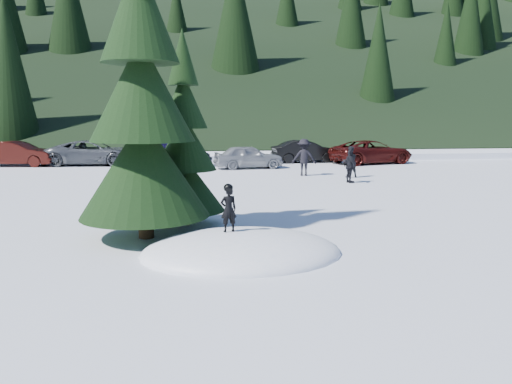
{
  "coord_description": "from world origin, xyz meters",
  "views": [
    {
      "loc": [
        -1.24,
        -10.7,
        3.02
      ],
      "look_at": [
        0.59,
        1.82,
        1.1
      ],
      "focal_mm": 35.0,
      "sensor_mm": 36.0,
      "label": 1
    }
  ],
  "objects": [
    {
      "name": "spruce_tall",
      "position": [
        -2.2,
        1.8,
        3.32
      ],
      "size": [
        3.2,
        3.2,
        8.6
      ],
      "color": "black",
      "rests_on": "ground"
    },
    {
      "name": "car_5",
      "position": [
        6.78,
        21.5,
        0.73
      ],
      "size": [
        4.52,
        1.83,
        1.46
      ],
      "primitive_type": "imported",
      "rotation": [
        0.0,
        0.0,
        1.64
      ],
      "color": "black",
      "rests_on": "ground"
    },
    {
      "name": "adult_1",
      "position": [
        6.3,
        11.13,
        0.77
      ],
      "size": [
        0.56,
        0.96,
        1.53
      ],
      "primitive_type": "imported",
      "rotation": [
        0.0,
        0.0,
        1.79
      ],
      "color": "black",
      "rests_on": "ground"
    },
    {
      "name": "snow_mound",
      "position": [
        0.0,
        0.0,
        0.0
      ],
      "size": [
        4.48,
        3.52,
        0.96
      ],
      "primitive_type": "ellipsoid",
      "color": "white",
      "rests_on": "ground"
    },
    {
      "name": "spruce_short",
      "position": [
        -1.2,
        3.2,
        2.1
      ],
      "size": [
        2.2,
        2.2,
        5.37
      ],
      "color": "black",
      "rests_on": "ground"
    },
    {
      "name": "car_1",
      "position": [
        -11.26,
        21.52,
        0.76
      ],
      "size": [
        4.79,
        2.23,
        1.52
      ],
      "primitive_type": "imported",
      "rotation": [
        0.0,
        0.0,
        1.43
      ],
      "color": "black",
      "rests_on": "ground"
    },
    {
      "name": "car_6",
      "position": [
        10.78,
        20.03,
        0.75
      ],
      "size": [
        5.84,
        3.73,
        1.5
      ],
      "primitive_type": "imported",
      "rotation": [
        0.0,
        0.0,
        1.82
      ],
      "color": "#390C0A",
      "rests_on": "ground"
    },
    {
      "name": "car_4",
      "position": [
        2.54,
        18.16,
        0.69
      ],
      "size": [
        4.17,
        2.01,
        1.37
      ],
      "primitive_type": "imported",
      "rotation": [
        0.0,
        0.0,
        1.67
      ],
      "color": "gray",
      "rests_on": "ground"
    },
    {
      "name": "car_3",
      "position": [
        -1.98,
        20.48,
        0.74
      ],
      "size": [
        5.39,
        3.06,
        1.47
      ],
      "primitive_type": "imported",
      "rotation": [
        0.0,
        0.0,
        1.36
      ],
      "color": "black",
      "rests_on": "ground"
    },
    {
      "name": "forest_hillside",
      "position": [
        0.0,
        54.0,
        12.5
      ],
      "size": [
        200.0,
        60.0,
        25.0
      ],
      "primitive_type": null,
      "color": "black",
      "rests_on": "ground"
    },
    {
      "name": "ground",
      "position": [
        0.0,
        0.0,
        0.0
      ],
      "size": [
        200.0,
        200.0,
        0.0
      ],
      "primitive_type": "plane",
      "color": "white",
      "rests_on": "ground"
    },
    {
      "name": "car_2",
      "position": [
        -6.81,
        21.57,
        0.77
      ],
      "size": [
        5.79,
        3.13,
        1.54
      ],
      "primitive_type": "imported",
      "rotation": [
        0.0,
        0.0,
        1.46
      ],
      "color": "#4A4E52",
      "rests_on": "ground"
    },
    {
      "name": "adult_2",
      "position": [
        4.89,
        14.19,
        0.94
      ],
      "size": [
        1.34,
        0.94,
        1.89
      ],
      "primitive_type": "imported",
      "rotation": [
        0.0,
        0.0,
        2.93
      ],
      "color": "black",
      "rests_on": "ground"
    },
    {
      "name": "adult_0",
      "position": [
        6.98,
        13.12,
        0.78
      ],
      "size": [
        0.82,
        0.67,
        1.56
      ],
      "primitive_type": "imported",
      "rotation": [
        0.0,
        0.0,
        3.26
      ],
      "color": "black",
      "rests_on": "ground"
    },
    {
      "name": "child_skier",
      "position": [
        -0.27,
        0.13,
        0.98
      ],
      "size": [
        0.41,
        0.31,
        1.01
      ],
      "primitive_type": "imported",
      "rotation": [
        0.0,
        0.0,
        3.34
      ],
      "color": "black",
      "rests_on": "snow_mound"
    }
  ]
}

